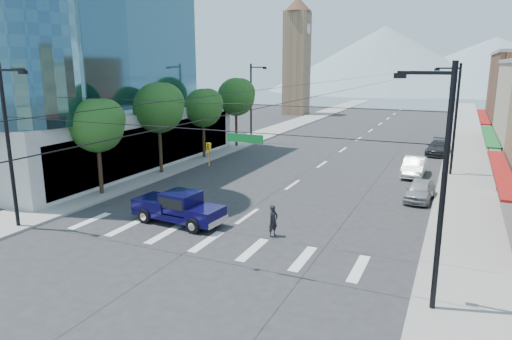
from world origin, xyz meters
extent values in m
plane|color=#28282B|center=(0.00, 0.00, 0.00)|extent=(160.00, 160.00, 0.00)
cube|color=gray|center=(-12.00, 40.00, 0.07)|extent=(4.00, 120.00, 0.15)
cube|color=gray|center=(12.00, 40.00, 0.07)|extent=(4.00, 120.00, 0.15)
cube|color=#B7B7B2|center=(-26.50, 14.00, 2.50)|extent=(29.00, 26.00, 5.00)
cube|color=#8C6B4C|center=(-16.50, 62.00, 9.00)|extent=(4.00, 4.00, 18.00)
cone|color=brown|center=(-16.50, 62.00, 19.20)|extent=(4.80, 4.80, 2.40)
cone|color=gray|center=(-15.00, 150.00, 11.00)|extent=(80.00, 80.00, 22.00)
cone|color=gray|center=(20.00, 160.00, 9.00)|extent=(90.00, 90.00, 18.00)
cylinder|color=black|center=(-11.20, 6.00, 2.27)|extent=(0.28, 0.28, 4.55)
sphere|color=#22531B|center=(-11.20, 6.00, 4.88)|extent=(3.64, 3.64, 3.64)
sphere|color=#22531B|center=(-10.80, 6.30, 5.28)|extent=(2.86, 2.86, 2.86)
cylinder|color=black|center=(-11.20, 13.00, 2.55)|extent=(0.28, 0.28, 5.11)
sphere|color=#22531B|center=(-11.20, 13.00, 5.47)|extent=(4.09, 4.09, 4.09)
sphere|color=#22531B|center=(-10.80, 13.30, 5.88)|extent=(3.21, 3.21, 3.21)
cylinder|color=black|center=(-11.20, 20.00, 2.27)|extent=(0.28, 0.28, 4.55)
sphere|color=#22531B|center=(-11.20, 20.00, 4.88)|extent=(3.64, 3.64, 3.64)
sphere|color=#22531B|center=(-10.80, 20.30, 5.28)|extent=(2.86, 2.86, 2.86)
cylinder|color=black|center=(-11.20, 27.00, 2.55)|extent=(0.28, 0.28, 5.11)
sphere|color=#22531B|center=(-11.20, 27.00, 5.47)|extent=(4.09, 4.09, 4.09)
sphere|color=#22531B|center=(-10.80, 27.30, 5.88)|extent=(3.21, 3.21, 3.21)
cylinder|color=black|center=(-10.80, -1.00, 4.50)|extent=(0.20, 0.20, 9.00)
cylinder|color=black|center=(10.80, -1.00, 4.50)|extent=(0.20, 0.20, 9.00)
cylinder|color=black|center=(0.00, -1.00, 6.20)|extent=(21.60, 0.04, 0.04)
imported|color=gold|center=(1.50, -1.00, 5.15)|extent=(0.16, 0.20, 1.00)
cube|color=#0C6626|center=(3.20, -1.00, 5.95)|extent=(1.60, 0.06, 0.35)
cylinder|color=black|center=(-10.80, 30.00, 4.50)|extent=(0.20, 0.20, 9.00)
cube|color=black|center=(-9.90, 30.00, 8.60)|extent=(1.80, 0.12, 0.12)
cube|color=black|center=(-9.10, 30.00, 8.50)|extent=(0.40, 0.25, 0.18)
cylinder|color=black|center=(10.80, 22.00, 4.50)|extent=(0.20, 0.20, 9.00)
cube|color=black|center=(9.90, 22.00, 8.60)|extent=(1.80, 0.12, 0.12)
cube|color=black|center=(9.10, 22.00, 8.50)|extent=(0.40, 0.25, 0.18)
cube|color=#0A083A|center=(-3.08, 3.32, 0.54)|extent=(5.54, 2.43, 0.34)
cube|color=#0A083A|center=(-1.18, 3.15, 0.93)|extent=(1.73, 1.99, 0.54)
cube|color=#0A083A|center=(-2.89, 3.30, 1.32)|extent=(2.02, 1.97, 1.08)
cube|color=black|center=(-2.89, 3.30, 1.42)|extent=(1.82, 1.98, 0.59)
cube|color=#0A083A|center=(-4.64, 3.46, 0.98)|extent=(2.42, 2.15, 0.64)
cube|color=silver|center=(-0.40, 3.08, 0.54)|extent=(0.28, 1.87, 0.34)
cube|color=silver|center=(-5.77, 3.56, 0.54)|extent=(0.28, 1.87, 0.29)
cylinder|color=black|center=(-1.45, 2.24, 0.41)|extent=(0.85, 0.37, 0.82)
cylinder|color=black|center=(-1.29, 4.09, 0.41)|extent=(0.85, 0.37, 0.82)
cylinder|color=black|center=(-4.87, 2.54, 0.41)|extent=(0.85, 0.37, 0.82)
cylinder|color=black|center=(-4.71, 4.40, 0.41)|extent=(0.85, 0.37, 0.82)
imported|color=black|center=(2.63, 3.60, 0.86)|extent=(0.59, 0.73, 1.72)
imported|color=#A4A5A9|center=(9.12, 13.74, 0.69)|extent=(1.97, 4.18, 1.38)
imported|color=white|center=(8.07, 20.83, 0.76)|extent=(1.70, 4.67, 1.53)
imported|color=#29292B|center=(9.40, 31.38, 0.72)|extent=(2.44, 5.14, 1.45)
camera|label=1|loc=(11.09, -17.51, 8.86)|focal=32.00mm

